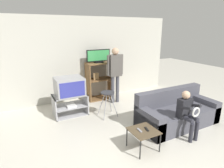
{
  "coord_description": "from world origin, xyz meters",
  "views": [
    {
      "loc": [
        -1.84,
        -1.94,
        2.23
      ],
      "look_at": [
        0.22,
        2.04,
        0.9
      ],
      "focal_mm": 30.0,
      "sensor_mm": 36.0,
      "label": 1
    }
  ],
  "objects_px": {
    "television_flat": "(98,56)",
    "remote_control_black": "(147,129)",
    "couch": "(176,113)",
    "tv_stand": "(70,105)",
    "person_seated_child": "(187,111)",
    "television_main": "(69,86)",
    "person_standing_adult": "(115,70)",
    "remote_control_white": "(139,130)",
    "snack_table": "(143,132)",
    "media_shelf": "(100,81)",
    "folding_stool": "(108,97)"
  },
  "relations": [
    {
      "from": "tv_stand",
      "to": "person_seated_child",
      "type": "distance_m",
      "value": 2.91
    },
    {
      "from": "television_flat",
      "to": "person_seated_child",
      "type": "xyz_separation_m",
      "value": [
        0.72,
        -2.94,
        -0.81
      ]
    },
    {
      "from": "couch",
      "to": "person_seated_child",
      "type": "relative_size",
      "value": 1.96
    },
    {
      "from": "remote_control_black",
      "to": "person_seated_child",
      "type": "xyz_separation_m",
      "value": [
        1.01,
        -0.04,
        0.18
      ]
    },
    {
      "from": "television_main",
      "to": "folding_stool",
      "type": "distance_m",
      "value": 1.04
    },
    {
      "from": "folding_stool",
      "to": "remote_control_black",
      "type": "distance_m",
      "value": 1.61
    },
    {
      "from": "couch",
      "to": "remote_control_white",
      "type": "bearing_deg",
      "value": -162.88
    },
    {
      "from": "snack_table",
      "to": "couch",
      "type": "bearing_deg",
      "value": 18.94
    },
    {
      "from": "television_main",
      "to": "television_flat",
      "type": "distance_m",
      "value": 1.5
    },
    {
      "from": "snack_table",
      "to": "person_standing_adult",
      "type": "distance_m",
      "value": 2.54
    },
    {
      "from": "television_flat",
      "to": "snack_table",
      "type": "distance_m",
      "value": 3.09
    },
    {
      "from": "television_main",
      "to": "snack_table",
      "type": "distance_m",
      "value": 2.34
    },
    {
      "from": "remote_control_black",
      "to": "person_standing_adult",
      "type": "height_order",
      "value": "person_standing_adult"
    },
    {
      "from": "snack_table",
      "to": "person_seated_child",
      "type": "distance_m",
      "value": 1.1
    },
    {
      "from": "television_flat",
      "to": "snack_table",
      "type": "height_order",
      "value": "television_flat"
    },
    {
      "from": "remote_control_black",
      "to": "remote_control_white",
      "type": "xyz_separation_m",
      "value": [
        -0.15,
        0.03,
        0.0
      ]
    },
    {
      "from": "media_shelf",
      "to": "remote_control_black",
      "type": "height_order",
      "value": "media_shelf"
    },
    {
      "from": "remote_control_black",
      "to": "remote_control_white",
      "type": "height_order",
      "value": "same"
    },
    {
      "from": "remote_control_white",
      "to": "couch",
      "type": "bearing_deg",
      "value": 21.21
    },
    {
      "from": "remote_control_black",
      "to": "couch",
      "type": "height_order",
      "value": "couch"
    },
    {
      "from": "television_main",
      "to": "snack_table",
      "type": "xyz_separation_m",
      "value": [
        0.81,
        -2.15,
        -0.43
      ]
    },
    {
      "from": "television_main",
      "to": "remote_control_white",
      "type": "distance_m",
      "value": 2.28
    },
    {
      "from": "person_seated_child",
      "to": "folding_stool",
      "type": "bearing_deg",
      "value": 122.38
    },
    {
      "from": "television_main",
      "to": "folding_stool",
      "type": "relative_size",
      "value": 1.07
    },
    {
      "from": "television_main",
      "to": "couch",
      "type": "distance_m",
      "value": 2.77
    },
    {
      "from": "remote_control_white",
      "to": "person_standing_adult",
      "type": "distance_m",
      "value": 2.53
    },
    {
      "from": "media_shelf",
      "to": "folding_stool",
      "type": "bearing_deg",
      "value": -104.69
    },
    {
      "from": "tv_stand",
      "to": "person_seated_child",
      "type": "relative_size",
      "value": 0.86
    },
    {
      "from": "folding_stool",
      "to": "television_main",
      "type": "bearing_deg",
      "value": 146.51
    },
    {
      "from": "media_shelf",
      "to": "folding_stool",
      "type": "distance_m",
      "value": 1.33
    },
    {
      "from": "media_shelf",
      "to": "couch",
      "type": "xyz_separation_m",
      "value": [
        0.95,
        -2.43,
        -0.33
      ]
    },
    {
      "from": "television_main",
      "to": "folding_stool",
      "type": "xyz_separation_m",
      "value": [
        0.84,
        -0.56,
        -0.24
      ]
    },
    {
      "from": "folding_stool",
      "to": "television_flat",
      "type": "bearing_deg",
      "value": 76.2
    },
    {
      "from": "remote_control_white",
      "to": "person_standing_adult",
      "type": "xyz_separation_m",
      "value": [
        0.74,
        2.34,
        0.63
      ]
    },
    {
      "from": "remote_control_black",
      "to": "folding_stool",
      "type": "bearing_deg",
      "value": 107.12
    },
    {
      "from": "television_main",
      "to": "folding_stool",
      "type": "bearing_deg",
      "value": -33.49
    },
    {
      "from": "media_shelf",
      "to": "couch",
      "type": "height_order",
      "value": "media_shelf"
    },
    {
      "from": "tv_stand",
      "to": "media_shelf",
      "type": "distance_m",
      "value": 1.44
    },
    {
      "from": "person_standing_adult",
      "to": "tv_stand",
      "type": "bearing_deg",
      "value": -171.6
    },
    {
      "from": "television_main",
      "to": "person_standing_adult",
      "type": "xyz_separation_m",
      "value": [
        1.47,
        0.21,
        0.25
      ]
    },
    {
      "from": "tv_stand",
      "to": "snack_table",
      "type": "relative_size",
      "value": 1.74
    },
    {
      "from": "media_shelf",
      "to": "snack_table",
      "type": "height_order",
      "value": "media_shelf"
    },
    {
      "from": "remote_control_white",
      "to": "person_seated_child",
      "type": "distance_m",
      "value": 1.17
    },
    {
      "from": "tv_stand",
      "to": "folding_stool",
      "type": "xyz_separation_m",
      "value": [
        0.85,
        -0.54,
        0.27
      ]
    },
    {
      "from": "television_flat",
      "to": "remote_control_black",
      "type": "relative_size",
      "value": 5.38
    },
    {
      "from": "television_flat",
      "to": "snack_table",
      "type": "xyz_separation_m",
      "value": [
        -0.35,
        -2.89,
        -1.04
      ]
    },
    {
      "from": "remote_control_black",
      "to": "person_standing_adult",
      "type": "distance_m",
      "value": 2.52
    },
    {
      "from": "media_shelf",
      "to": "remote_control_white",
      "type": "height_order",
      "value": "media_shelf"
    },
    {
      "from": "tv_stand",
      "to": "person_seated_child",
      "type": "height_order",
      "value": "person_seated_child"
    },
    {
      "from": "folding_stool",
      "to": "person_seated_child",
      "type": "bearing_deg",
      "value": -57.62
    }
  ]
}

